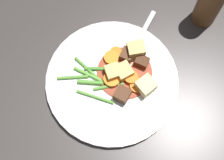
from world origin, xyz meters
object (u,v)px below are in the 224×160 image
(carrot_slice_3, at_px, (111,58))
(potato_chunk_2, at_px, (146,86))
(carrot_slice_1, at_px, (137,86))
(pepper_mill, at_px, (211,0))
(potato_chunk_1, at_px, (124,72))
(carrot_slice_4, at_px, (111,81))
(meat_chunk_1, at_px, (127,55))
(meat_chunk_0, at_px, (120,96))
(carrot_slice_0, at_px, (131,78))
(carrot_slice_2, at_px, (116,53))
(potato_chunk_3, at_px, (113,72))
(meat_chunk_2, at_px, (141,61))
(potato_chunk_0, at_px, (136,50))
(fork, at_px, (136,45))
(dinner_plate, at_px, (112,81))

(carrot_slice_3, bearing_deg, potato_chunk_2, -73.17)
(carrot_slice_1, bearing_deg, pepper_mill, 17.41)
(potato_chunk_1, height_order, potato_chunk_2, potato_chunk_2)
(carrot_slice_4, relative_size, potato_chunk_2, 1.02)
(meat_chunk_1, distance_m, pepper_mill, 0.21)
(carrot_slice_4, distance_m, meat_chunk_1, 0.07)
(potato_chunk_2, distance_m, meat_chunk_0, 0.06)
(carrot_slice_0, xyz_separation_m, carrot_slice_1, (0.00, -0.02, -0.00))
(carrot_slice_2, relative_size, meat_chunk_0, 0.89)
(carrot_slice_0, height_order, meat_chunk_0, meat_chunk_0)
(carrot_slice_2, bearing_deg, carrot_slice_1, -89.77)
(carrot_slice_4, relative_size, pepper_mill, 0.26)
(carrot_slice_0, relative_size, carrot_slice_3, 0.91)
(potato_chunk_1, bearing_deg, pepper_mill, 8.09)
(potato_chunk_3, distance_m, meat_chunk_2, 0.06)
(carrot_slice_1, xyz_separation_m, pepper_mill, (0.22, 0.07, 0.05))
(carrot_slice_0, relative_size, meat_chunk_1, 1.03)
(potato_chunk_1, xyz_separation_m, meat_chunk_0, (-0.03, -0.04, -0.00))
(potato_chunk_2, height_order, pepper_mill, pepper_mill)
(carrot_slice_1, bearing_deg, potato_chunk_0, 61.09)
(carrot_slice_1, bearing_deg, carrot_slice_4, 140.36)
(fork, bearing_deg, potato_chunk_2, -110.49)
(meat_chunk_1, bearing_deg, carrot_slice_2, 131.11)
(potato_chunk_1, xyz_separation_m, meat_chunk_2, (0.04, 0.00, -0.00))
(potato_chunk_0, height_order, pepper_mill, pepper_mill)
(carrot_slice_2, xyz_separation_m, carrot_slice_3, (-0.01, -0.01, 0.00))
(dinner_plate, height_order, potato_chunk_2, potato_chunk_2)
(potato_chunk_2, distance_m, fork, 0.10)
(carrot_slice_2, relative_size, pepper_mill, 0.19)
(carrot_slice_3, xyz_separation_m, pepper_mill, (0.24, -0.01, 0.05))
(potato_chunk_0, relative_size, fork, 0.23)
(potato_chunk_2, relative_size, potato_chunk_3, 1.14)
(potato_chunk_3, bearing_deg, carrot_slice_1, -57.99)
(potato_chunk_3, bearing_deg, meat_chunk_2, -5.89)
(dinner_plate, relative_size, meat_chunk_1, 9.95)
(potato_chunk_0, bearing_deg, potato_chunk_3, -165.04)
(potato_chunk_1, relative_size, meat_chunk_1, 1.18)
(carrot_slice_2, relative_size, fork, 0.17)
(carrot_slice_0, bearing_deg, carrot_slice_1, -82.14)
(carrot_slice_3, height_order, potato_chunk_3, potato_chunk_3)
(carrot_slice_3, relative_size, potato_chunk_2, 0.90)
(dinner_plate, xyz_separation_m, potato_chunk_1, (0.03, -0.00, 0.02))
(carrot_slice_4, relative_size, meat_chunk_0, 1.23)
(potato_chunk_2, height_order, potato_chunk_3, potato_chunk_2)
(potato_chunk_1, height_order, potato_chunk_3, same)
(carrot_slice_2, bearing_deg, carrot_slice_0, -92.24)
(potato_chunk_2, xyz_separation_m, meat_chunk_0, (-0.05, 0.01, -0.00))
(carrot_slice_1, height_order, carrot_slice_3, carrot_slice_3)
(carrot_slice_0, height_order, potato_chunk_0, potato_chunk_0)
(carrot_slice_2, bearing_deg, meat_chunk_0, -115.32)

